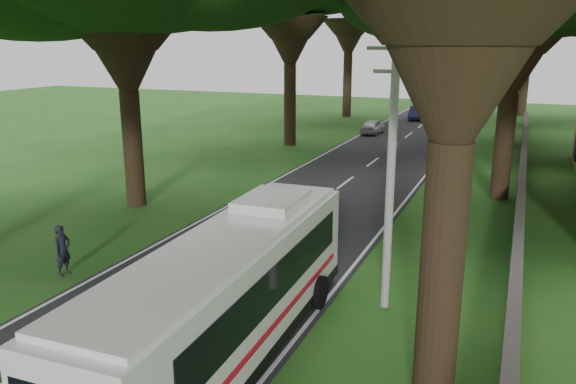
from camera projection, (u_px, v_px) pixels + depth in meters
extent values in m
plane|color=#184C15|center=(97.00, 371.00, 13.31)|extent=(140.00, 140.00, 0.00)
cube|color=black|center=(369.00, 165.00, 35.58)|extent=(8.00, 120.00, 0.04)
cube|color=#383533|center=(522.00, 172.00, 31.18)|extent=(0.35, 50.00, 1.20)
cylinder|color=gray|center=(391.00, 174.00, 15.57)|extent=(0.24, 0.24, 8.00)
cube|color=gray|center=(397.00, 48.00, 14.69)|extent=(1.60, 0.10, 0.10)
cube|color=gray|center=(396.00, 71.00, 14.85)|extent=(1.20, 0.10, 0.10)
cylinder|color=gray|center=(466.00, 104.00, 33.39)|extent=(0.24, 0.24, 8.00)
cube|color=gray|center=(470.00, 45.00, 32.51)|extent=(1.60, 0.10, 0.10)
cube|color=gray|center=(469.00, 56.00, 32.67)|extent=(1.20, 0.10, 0.10)
cylinder|color=gray|center=(488.00, 83.00, 51.21)|extent=(0.24, 0.24, 8.00)
cube|color=gray|center=(492.00, 44.00, 50.34)|extent=(1.60, 0.10, 0.10)
cube|color=gray|center=(491.00, 51.00, 50.49)|extent=(1.20, 0.10, 0.10)
cylinder|color=black|center=(133.00, 149.00, 26.29)|extent=(0.90, 0.90, 5.41)
cone|color=black|center=(126.00, 48.00, 25.10)|extent=(3.20, 3.20, 3.80)
cylinder|color=black|center=(290.00, 105.00, 42.07)|extent=(0.90, 0.90, 5.98)
cone|color=black|center=(290.00, 38.00, 40.81)|extent=(3.20, 3.20, 3.80)
cylinder|color=black|center=(347.00, 85.00, 58.42)|extent=(0.90, 0.90, 6.47)
cone|color=black|center=(349.00, 34.00, 57.10)|extent=(3.20, 3.20, 3.80)
cylinder|color=black|center=(441.00, 278.00, 11.55)|extent=(0.90, 0.90, 5.69)
cone|color=black|center=(459.00, 40.00, 10.33)|extent=(3.20, 3.20, 3.80)
cylinder|color=black|center=(504.00, 146.00, 27.46)|extent=(0.90, 0.90, 5.24)
cone|color=black|center=(513.00, 51.00, 26.30)|extent=(3.20, 3.20, 3.80)
cylinder|color=black|center=(507.00, 106.00, 43.64)|extent=(0.90, 0.90, 5.60)
cone|color=black|center=(513.00, 43.00, 42.43)|extent=(3.20, 3.20, 3.80)
cylinder|color=black|center=(524.00, 89.00, 59.32)|extent=(0.90, 0.90, 5.57)
cone|color=black|center=(528.00, 43.00, 58.11)|extent=(3.20, 3.20, 3.80)
ellipsoid|color=black|center=(533.00, 4.00, 57.10)|extent=(13.06, 13.06, 5.49)
cube|color=silver|center=(229.00, 295.00, 13.33)|extent=(2.59, 10.91, 2.67)
cube|color=black|center=(234.00, 276.00, 13.47)|extent=(2.59, 8.93, 0.99)
cube|color=black|center=(230.00, 343.00, 13.66)|extent=(2.63, 10.95, 0.32)
cube|color=red|center=(230.00, 318.00, 13.48)|extent=(2.60, 9.83, 0.16)
cube|color=silver|center=(227.00, 240.00, 12.97)|extent=(2.39, 10.36, 0.16)
cylinder|color=black|center=(248.00, 281.00, 17.14)|extent=(0.35, 1.00, 0.99)
cylinder|color=black|center=(318.00, 292.00, 16.35)|extent=(0.35, 1.00, 0.99)
imported|color=#B1B2B6|center=(373.00, 127.00, 47.73)|extent=(1.60, 3.60, 1.20)
imported|color=navy|center=(417.00, 113.00, 56.65)|extent=(1.73, 4.16, 1.34)
imported|color=maroon|center=(470.00, 103.00, 64.82)|extent=(3.34, 5.55, 1.51)
imported|color=black|center=(63.00, 250.00, 18.62)|extent=(0.43, 0.64, 1.74)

